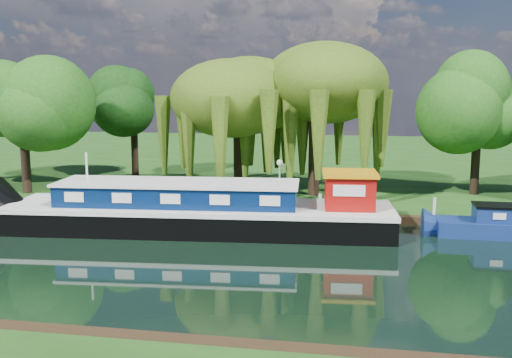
# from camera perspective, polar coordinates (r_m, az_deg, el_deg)

# --- Properties ---
(ground) EXTENTS (120.00, 120.00, 0.00)m
(ground) POSITION_cam_1_polar(r_m,az_deg,el_deg) (23.76, -2.25, -8.37)
(ground) COLOR black
(far_bank) EXTENTS (120.00, 52.00, 0.45)m
(far_bank) POSITION_cam_1_polar(r_m,az_deg,el_deg) (56.77, 5.02, 2.08)
(far_bank) COLOR #184011
(far_bank) RESTS_ON ground
(dutch_barge) EXTENTS (19.55, 5.80, 4.07)m
(dutch_barge) POSITION_cam_1_polar(r_m,az_deg,el_deg) (28.81, -5.39, -3.21)
(dutch_barge) COLOR black
(dutch_barge) RESTS_ON ground
(willow_left) EXTENTS (6.79, 6.79, 8.14)m
(willow_left) POSITION_cam_1_polar(r_m,az_deg,el_deg) (36.32, -1.75, 7.89)
(willow_left) COLOR black
(willow_left) RESTS_ON far_bank
(willow_right) EXTENTS (7.11, 7.11, 8.67)m
(willow_right) POSITION_cam_1_polar(r_m,az_deg,el_deg) (35.59, 5.94, 8.47)
(willow_right) COLOR black
(willow_right) RESTS_ON far_bank
(tree_far_left) EXTENTS (5.22, 5.22, 8.40)m
(tree_far_left) POSITION_cam_1_polar(r_m,az_deg,el_deg) (39.12, -22.37, 7.07)
(tree_far_left) COLOR black
(tree_far_left) RESTS_ON far_bank
(tree_far_mid) EXTENTS (4.65, 4.65, 7.62)m
(tree_far_mid) POSITION_cam_1_polar(r_m,az_deg,el_deg) (44.30, -12.17, 7.06)
(tree_far_mid) COLOR black
(tree_far_mid) RESTS_ON far_bank
(tree_far_right) EXTENTS (4.71, 4.71, 7.71)m
(tree_far_right) POSITION_cam_1_polar(r_m,az_deg,el_deg) (38.39, 21.37, 6.43)
(tree_far_right) COLOR black
(tree_far_right) RESTS_ON far_bank
(lamppost) EXTENTS (0.36, 0.36, 2.56)m
(lamppost) POSITION_cam_1_polar(r_m,az_deg,el_deg) (33.26, 2.39, 0.95)
(lamppost) COLOR silver
(lamppost) RESTS_ON far_bank
(mooring_posts) EXTENTS (19.16, 0.16, 1.00)m
(mooring_posts) POSITION_cam_1_polar(r_m,az_deg,el_deg) (31.61, 0.07, -2.17)
(mooring_posts) COLOR silver
(mooring_posts) RESTS_ON far_bank
(reeds_near) EXTENTS (33.70, 1.50, 1.10)m
(reeds_near) POSITION_cam_1_polar(r_m,az_deg,el_deg) (16.11, 16.98, -15.41)
(reeds_near) COLOR #1F5717
(reeds_near) RESTS_ON ground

